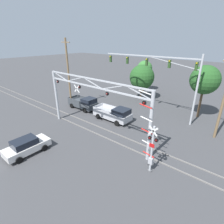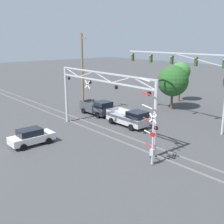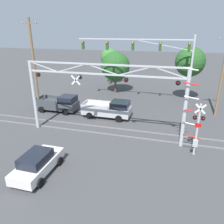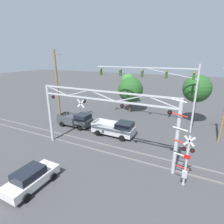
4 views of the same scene
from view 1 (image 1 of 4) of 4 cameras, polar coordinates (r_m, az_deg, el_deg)
The scene contains 13 objects.
rail_track_near at distance 20.71m, azimuth -5.21°, elevation -6.99°, with size 80.00×0.08×0.10m, color gray.
rail_track_far at distance 21.61m, azimuth -2.53°, elevation -5.56°, with size 80.00×0.08×0.10m, color gray.
crossing_gantry at distance 18.79m, azimuth -6.30°, elevation 4.01°, with size 14.14×0.31×6.61m.
crossing_signal_mast at distance 14.55m, azimuth 12.51°, elevation -11.31°, with size 1.97×0.35×6.81m.
traffic_signal_span at distance 24.27m, azimuth 17.33°, elevation 12.40°, with size 14.10×0.39×8.76m.
pickup_truck_lead at distance 23.55m, azimuth 0.57°, elevation -0.57°, with size 5.34×2.30×1.97m.
pickup_truck_following at distance 27.88m, azimuth -9.15°, elevation 2.92°, with size 4.97×2.30×1.97m.
sedan_waiting at distance 18.94m, azimuth -26.14°, elevation -9.95°, with size 2.04×4.15×1.58m.
utility_pole_left at distance 28.01m, azimuth -14.02°, elevation 12.02°, with size 1.80×0.28×10.46m.
utility_pole_right at distance 21.47m, azimuth 32.76°, elevation 3.70°, with size 1.80×0.28×8.92m.
background_tree_beyond_span at distance 37.18m, azimuth 10.57°, elevation 13.80°, with size 3.06×3.06×6.29m.
background_tree_far_left_verge at distance 31.89m, azimuth 9.73°, elevation 11.13°, with size 4.35×4.35×6.21m.
background_tree_far_right_verge at distance 26.34m, azimuth 28.05°, elevation 9.22°, with size 3.82×3.82×7.24m.
Camera 1 is at (12.86, 2.03, 10.32)m, focal length 28.00 mm.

